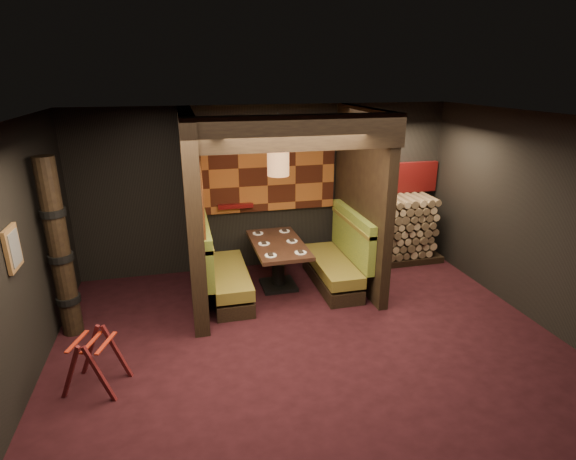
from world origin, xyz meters
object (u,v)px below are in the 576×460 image
at_px(booth_bench_left, 222,273).
at_px(pendant_lamp, 278,161).
at_px(luggage_rack, 94,360).
at_px(firewood_stack, 395,230).
at_px(dining_table, 278,256).
at_px(totem_column, 60,251).
at_px(booth_bench_right, 338,262).

distance_m(booth_bench_left, pendant_lamp, 1.93).
bearing_deg(pendant_lamp, luggage_rack, -142.69).
bearing_deg(firewood_stack, luggage_rack, -152.41).
xyz_separation_m(booth_bench_left, luggage_rack, (-1.59, -1.83, -0.05)).
xyz_separation_m(booth_bench_left, pendant_lamp, (0.92, 0.08, 1.70)).
xyz_separation_m(booth_bench_left, dining_table, (0.92, 0.13, 0.14)).
distance_m(pendant_lamp, luggage_rack, 3.61).
bearing_deg(totem_column, dining_table, 12.81).
xyz_separation_m(booth_bench_right, dining_table, (-0.98, 0.13, 0.14)).
bearing_deg(pendant_lamp, booth_bench_left, -174.82).
relative_size(dining_table, pendant_lamp, 1.51).
relative_size(pendant_lamp, totem_column, 0.41).
relative_size(booth_bench_right, luggage_rack, 2.11).
distance_m(booth_bench_right, dining_table, 1.00).
xyz_separation_m(booth_bench_right, totem_column, (-3.98, -0.55, 0.79)).
xyz_separation_m(pendant_lamp, luggage_rack, (-2.51, -1.91, -1.75)).
relative_size(booth_bench_left, firewood_stack, 0.92).
bearing_deg(booth_bench_right, booth_bench_left, 180.00).
height_order(booth_bench_right, firewood_stack, firewood_stack).
relative_size(booth_bench_left, totem_column, 0.67).
xyz_separation_m(booth_bench_left, booth_bench_right, (1.89, 0.00, 0.00)).
bearing_deg(luggage_rack, pendant_lamp, 37.31).
relative_size(booth_bench_left, luggage_rack, 2.11).
height_order(booth_bench_left, firewood_stack, firewood_stack).
relative_size(dining_table, firewood_stack, 0.85).
bearing_deg(booth_bench_left, dining_table, 8.26).
height_order(booth_bench_right, pendant_lamp, pendant_lamp).
distance_m(booth_bench_right, firewood_stack, 1.54).
height_order(totem_column, firewood_stack, totem_column).
xyz_separation_m(luggage_rack, firewood_stack, (4.84, 2.53, 0.26)).
bearing_deg(booth_bench_left, pendant_lamp, 5.18).
bearing_deg(booth_bench_right, luggage_rack, -152.32).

